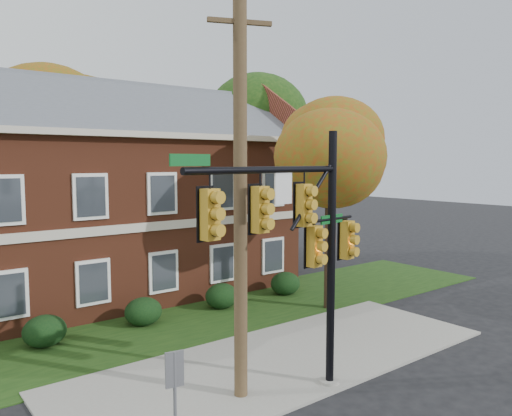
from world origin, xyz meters
TOP-DOWN VIEW (x-y plane):
  - ground at (0.00, 0.00)m, footprint 120.00×120.00m
  - sidewalk at (0.00, 1.00)m, footprint 14.00×5.00m
  - grass_strip at (0.00, 6.00)m, footprint 30.00×6.00m
  - apartment_building at (-2.00, 11.95)m, footprint 18.80×8.80m
  - hedge_left at (-5.50, 6.70)m, footprint 1.40×1.26m
  - hedge_center at (-2.00, 6.70)m, footprint 1.40×1.26m
  - hedge_right at (1.50, 6.70)m, footprint 1.40×1.26m
  - hedge_far_right at (5.00, 6.70)m, footprint 1.40×1.26m
  - tree_near_right at (5.22, 3.87)m, footprint 4.50×4.25m
  - tree_right_rear at (9.31, 12.81)m, footprint 6.30×5.95m
  - tree_far_rear at (-0.66, 19.79)m, footprint 6.84×6.46m
  - traffic_signal at (-1.39, -1.22)m, footprint 6.11×1.06m
  - utility_pole at (-2.50, -0.14)m, footprint 1.51×0.72m
  - sign_post at (-5.40, -2.00)m, footprint 0.36×0.11m

SIDE VIEW (x-z plane):
  - ground at x=0.00m, z-range 0.00..0.00m
  - grass_strip at x=0.00m, z-range 0.00..0.04m
  - sidewalk at x=0.00m, z-range 0.00..0.08m
  - hedge_left at x=-5.50m, z-range 0.00..1.05m
  - hedge_center at x=-2.00m, z-range 0.00..1.05m
  - hedge_right at x=1.50m, z-range 0.00..1.05m
  - hedge_far_right at x=5.00m, z-range 0.00..1.05m
  - sign_post at x=-5.40m, z-range 0.45..2.95m
  - traffic_signal at x=-1.39m, z-range 0.83..7.70m
  - apartment_building at x=-2.00m, z-range 0.12..9.86m
  - utility_pole at x=-2.50m, z-range 0.07..10.30m
  - tree_near_right at x=5.22m, z-range 2.38..10.96m
  - tree_right_rear at x=9.31m, z-range 2.81..13.43m
  - tree_far_rear at x=-0.66m, z-range 3.08..14.60m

